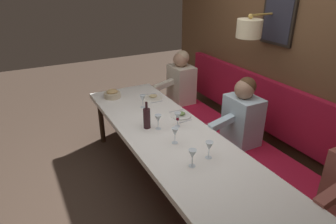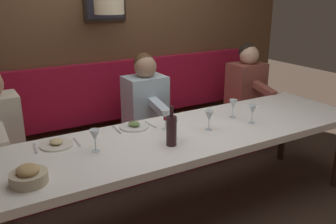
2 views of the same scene
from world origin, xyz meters
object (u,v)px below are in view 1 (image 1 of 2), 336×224
object	(u,v)px
dining_table	(172,140)
wine_glass_0	(192,155)
wine_glass_3	(175,132)
wine_glass_5	(158,119)
diner_near	(243,113)
wine_glass_2	(178,117)
bread_bowl	(112,94)
diner_middle	(181,79)
wine_bottle	(147,118)
wine_glass_4	(143,99)
wine_glass_1	(209,147)

from	to	relation	value
dining_table	wine_glass_0	world-z (taller)	wine_glass_0
wine_glass_3	wine_glass_5	distance (m)	0.34
diner_near	wine_glass_5	world-z (taller)	diner_near
wine_glass_2	bread_bowl	world-z (taller)	wine_glass_2
bread_bowl	wine_glass_5	bearing A→B (deg)	-82.09
diner_near	wine_glass_2	size ratio (longest dim) A/B	4.82
diner_middle	wine_glass_3	distance (m)	1.75
wine_glass_3	diner_middle	bearing A→B (deg)	57.87
wine_glass_2	wine_bottle	xyz separation A→B (m)	(-0.30, 0.13, 0.00)
wine_glass_3	wine_glass_5	size ratio (longest dim) A/B	1.00
diner_middle	wine_glass_4	distance (m)	1.02
diner_middle	wine_bottle	world-z (taller)	diner_middle
bread_bowl	wine_bottle	bearing A→B (deg)	-86.83
wine_glass_3	bread_bowl	bearing A→B (deg)	96.64
diner_near	wine_glass_2	distance (m)	0.76
diner_middle	wine_glass_5	distance (m)	1.48
dining_table	wine_bottle	bearing A→B (deg)	119.18
wine_glass_4	wine_glass_5	distance (m)	0.60
wine_glass_0	wine_glass_1	distance (m)	0.20
dining_table	wine_glass_3	bearing A→B (deg)	-108.34
wine_glass_5	wine_glass_0	bearing A→B (deg)	-93.33
wine_glass_2	dining_table	bearing A→B (deg)	-134.45
wine_glass_4	bread_bowl	distance (m)	0.55
diner_middle	wine_glass_3	xyz separation A→B (m)	(-0.93, -1.48, 0.04)
wine_glass_0	wine_glass_5	bearing A→B (deg)	86.67
wine_glass_3	wine_bottle	distance (m)	0.43
wine_glass_0	bread_bowl	xyz separation A→B (m)	(-0.11, 1.83, -0.07)
wine_bottle	wine_glass_1	bearing A→B (deg)	-72.24
diner_middle	wine_glass_3	world-z (taller)	diner_middle
bread_bowl	diner_middle	bearing A→B (deg)	2.79
wine_glass_0	wine_glass_3	xyz separation A→B (m)	(0.06, 0.41, 0.00)
wine_glass_2	wine_glass_4	bearing A→B (deg)	101.44
wine_glass_5	wine_bottle	bearing A→B (deg)	139.81
diner_middle	bread_bowl	size ratio (longest dim) A/B	3.60
bread_bowl	wine_glass_3	bearing A→B (deg)	-83.36
diner_near	dining_table	bearing A→B (deg)	177.06
wine_glass_3	wine_glass_4	xyz separation A→B (m)	(0.06, 0.93, 0.00)
wine_glass_1	bread_bowl	bearing A→B (deg)	99.74
diner_near	wine_glass_4	xyz separation A→B (m)	(-0.86, 0.84, 0.04)
bread_bowl	dining_table	bearing A→B (deg)	-80.64
wine_glass_3	bread_bowl	distance (m)	1.44
diner_near	wine_glass_1	bearing A→B (deg)	-149.49
wine_bottle	diner_near	bearing A→B (deg)	-17.38
wine_glass_2	bread_bowl	bearing A→B (deg)	107.63
diner_near	wine_glass_0	distance (m)	1.11
wine_glass_3	bread_bowl	world-z (taller)	wine_glass_3
wine_glass_2	wine_glass_3	world-z (taller)	same
wine_glass_4	wine_glass_0	bearing A→B (deg)	-95.23
wine_glass_0	diner_near	bearing A→B (deg)	27.04
wine_glass_4	wine_glass_5	xyz separation A→B (m)	(-0.08, -0.59, 0.00)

